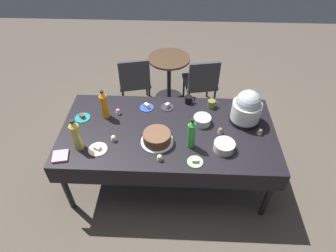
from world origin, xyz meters
The scene contains 26 objects.
ground centered at (0.00, 0.00, 0.00)m, with size 9.00×9.00×0.00m, color brown.
potluck_table centered at (0.00, 0.00, 0.69)m, with size 2.20×1.10×0.75m.
frosted_layer_cake centered at (-0.10, -0.18, 0.81)m, with size 0.32×0.32×0.12m.
slow_cooker centered at (0.80, 0.17, 0.92)m, with size 0.31×0.31×0.38m.
glass_salad_bowl centered at (0.35, 0.12, 0.79)m, with size 0.18×0.18×0.08m, color #B2C6BC.
ceramic_snack_bowl centered at (0.54, -0.25, 0.79)m, with size 0.20×0.20×0.09m, color silver.
dessert_plate_charcoal centered at (-0.02, 0.36, 0.76)m, with size 0.15×0.15×0.05m.
dessert_plate_cobalt centered at (-0.25, 0.34, 0.76)m, with size 0.15×0.15×0.06m.
dessert_plate_cream centered at (-0.66, -0.30, 0.76)m, with size 0.18×0.18×0.04m.
dessert_plate_sage centered at (0.27, -0.42, 0.76)m, with size 0.15×0.15×0.04m.
dessert_plate_teal centered at (-0.92, 0.14, 0.76)m, with size 0.16×0.16×0.05m.
cupcake_mint centered at (0.93, -0.03, 0.78)m, with size 0.05×0.05×0.07m.
cupcake_berry centered at (-0.77, 0.41, 0.78)m, with size 0.05×0.05×0.07m.
cupcake_vanilla centered at (-0.06, -0.41, 0.78)m, with size 0.05×0.05×0.07m.
cupcake_lemon centered at (-0.53, -0.18, 0.78)m, with size 0.05×0.05×0.07m.
cupcake_cocoa centered at (-0.55, 0.23, 0.78)m, with size 0.05×0.05×0.07m.
cupcake_rose centered at (0.53, -0.03, 0.78)m, with size 0.05×0.05×0.07m.
soda_bottle_ginger_ale centered at (-0.84, -0.28, 0.91)m, with size 0.09×0.09×0.35m.
soda_bottle_orange_juice centered at (-0.68, 0.18, 0.91)m, with size 0.08×0.08×0.34m.
soda_bottle_lime_soda centered at (0.23, -0.22, 0.91)m, with size 0.07×0.07×0.34m.
coffee_mug_olive centered at (0.47, 0.39, 0.79)m, with size 0.12×0.08×0.09m.
coffee_mug_black centered at (0.21, 0.46, 0.79)m, with size 0.12×0.08×0.09m.
paper_napkin_stack centered at (-0.98, -0.41, 0.76)m, with size 0.14×0.14×0.02m, color pink.
maroon_chair_left centered at (-0.53, 1.29, 0.49)m, with size 0.53×0.53×0.85m.
maroon_chair_right centered at (0.41, 1.29, 0.49)m, with size 0.51×0.51×0.85m.
round_cafe_table centered at (-0.05, 1.51, 0.50)m, with size 0.60×0.60×0.72m.
Camera 1 is at (0.09, -2.11, 2.77)m, focal length 30.45 mm.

